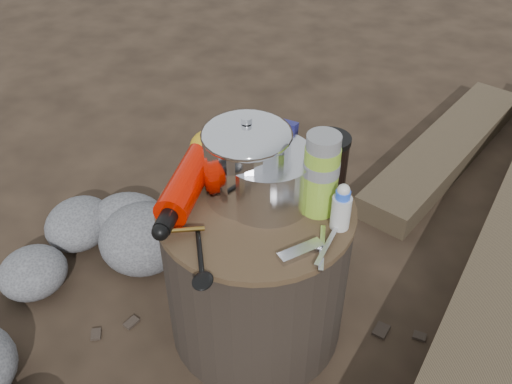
% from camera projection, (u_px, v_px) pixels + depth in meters
% --- Properties ---
extents(ground, '(60.00, 60.00, 0.00)m').
position_uv_depth(ground, '(256.00, 323.00, 1.58)').
color(ground, '#2F2319').
rests_on(ground, ground).
extents(stump, '(0.47, 0.47, 0.43)m').
position_uv_depth(stump, '(256.00, 270.00, 1.44)').
color(stump, black).
rests_on(stump, ground).
extents(rock_ring, '(0.45, 0.98, 0.19)m').
position_uv_depth(rock_ring, '(59.00, 303.00, 1.51)').
color(rock_ring, '#555559').
rests_on(rock_ring, ground).
extents(log_small, '(0.65, 1.05, 0.09)m').
position_uv_depth(log_small, '(446.00, 149.00, 2.19)').
color(log_small, '#413525').
rests_on(log_small, ground).
extents(foil_windscreen, '(0.21, 0.21, 0.13)m').
position_uv_depth(foil_windscreen, '(268.00, 177.00, 1.29)').
color(foil_windscreen, silver).
rests_on(foil_windscreen, stump).
extents(camping_pot, '(0.20, 0.20, 0.20)m').
position_uv_depth(camping_pot, '(247.00, 160.00, 1.28)').
color(camping_pot, silver).
rests_on(camping_pot, stump).
extents(fuel_bottle, '(0.08, 0.33, 0.08)m').
position_uv_depth(fuel_bottle, '(188.00, 182.00, 1.32)').
color(fuel_bottle, red).
rests_on(fuel_bottle, stump).
extents(thermos, '(0.08, 0.08, 0.20)m').
position_uv_depth(thermos, '(321.00, 175.00, 1.24)').
color(thermos, '#84B02E').
rests_on(thermos, stump).
extents(travel_mug, '(0.09, 0.09, 0.14)m').
position_uv_depth(travel_mug, '(329.00, 162.00, 1.33)').
color(travel_mug, black).
rests_on(travel_mug, stump).
extents(stuff_sack, '(0.15, 0.12, 0.10)m').
position_uv_depth(stuff_sack, '(218.00, 148.00, 1.41)').
color(stuff_sack, gold).
rests_on(stuff_sack, stump).
extents(food_pouch, '(0.12, 0.05, 0.15)m').
position_uv_depth(food_pouch, '(273.00, 146.00, 1.38)').
color(food_pouch, navy).
rests_on(food_pouch, stump).
extents(multitool, '(0.10, 0.09, 0.01)m').
position_uv_depth(multitool, '(301.00, 251.00, 1.18)').
color(multitool, silver).
rests_on(multitool, stump).
extents(pot_grabber, '(0.04, 0.14, 0.01)m').
position_uv_depth(pot_grabber, '(322.00, 247.00, 1.19)').
color(pot_grabber, silver).
rests_on(pot_grabber, stump).
extents(spork, '(0.10, 0.17, 0.01)m').
position_uv_depth(spork, '(200.00, 253.00, 1.18)').
color(spork, black).
rests_on(spork, stump).
extents(squeeze_bottle, '(0.04, 0.04, 0.10)m').
position_uv_depth(squeeze_bottle, '(341.00, 209.00, 1.22)').
color(squeeze_bottle, silver).
rests_on(squeeze_bottle, stump).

